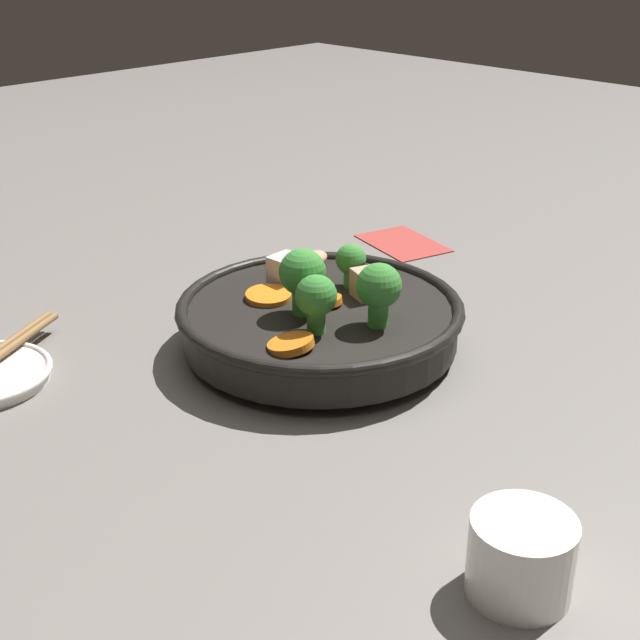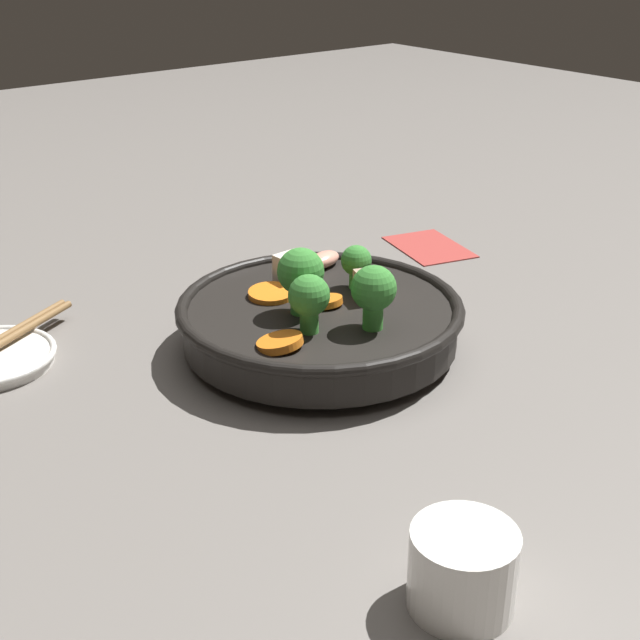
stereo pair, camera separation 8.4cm
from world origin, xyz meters
name	(u,v)px [view 2 (the right image)]	position (x,y,z in m)	size (l,w,h in m)	color
ground_plane	(320,349)	(0.00, 0.00, 0.00)	(3.00, 3.00, 0.00)	slate
stirfry_bowl	(320,317)	(0.00, 0.00, 0.03)	(0.27, 0.27, 0.11)	black
tea_cup	(463,569)	(-0.32, 0.15, 0.03)	(0.07, 0.07, 0.05)	white
napkin	(429,246)	(0.13, -0.28, 0.00)	(0.13, 0.10, 0.00)	#A33833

